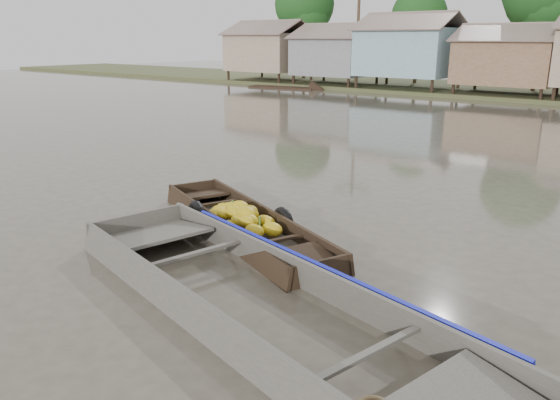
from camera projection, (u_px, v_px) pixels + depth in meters
The scene contains 3 objects.
ground at pixel (230, 244), 10.17m from camera, with size 120.00×120.00×0.00m, color #484237.
banana_boat at pixel (241, 223), 10.85m from camera, with size 5.65×3.34×0.78m.
viewer_boat at pixel (266, 312), 7.52m from camera, with size 8.30×3.83×0.65m.
Camera 1 is at (6.59, -6.92, 3.70)m, focal length 35.00 mm.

